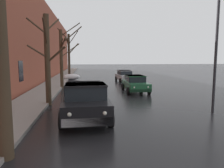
% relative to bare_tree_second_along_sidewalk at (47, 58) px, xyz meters
% --- Properties ---
extents(left_sidewalk_slab, '(2.52, 80.00, 0.15)m').
position_rel_bare_tree_second_along_sidewalk_xyz_m(left_sidewalk_slab, '(-1.26, 7.35, -2.81)').
color(left_sidewalk_slab, gray).
rests_on(left_sidewalk_slab, ground).
extents(brick_townhouse_facade, '(0.63, 80.00, 10.09)m').
position_rel_bare_tree_second_along_sidewalk_xyz_m(brick_townhouse_facade, '(-3.02, 7.34, 2.15)').
color(brick_townhouse_facade, '#9E4C38').
rests_on(brick_townhouse_facade, ground).
extents(snow_bank_near_corner_left, '(2.22, 1.00, 0.79)m').
position_rel_bare_tree_second_along_sidewalk_xyz_m(snow_bank_near_corner_left, '(0.33, 15.66, -2.50)').
color(snow_bank_near_corner_left, white).
rests_on(snow_bank_near_corner_left, ground).
extents(bare_tree_second_along_sidewalk, '(2.12, 3.34, 5.47)m').
position_rel_bare_tree_second_along_sidewalk_xyz_m(bare_tree_second_along_sidewalk, '(0.00, 0.00, 0.00)').
color(bare_tree_second_along_sidewalk, '#423323').
rests_on(bare_tree_second_along_sidewalk, ground).
extents(bare_tree_mid_block, '(2.16, 2.19, 6.15)m').
position_rel_bare_tree_second_along_sidewalk_xyz_m(bare_tree_mid_block, '(0.08, 7.51, 0.15)').
color(bare_tree_mid_block, '#423323').
rests_on(bare_tree_mid_block, ground).
extents(bare_tree_far_down_block, '(2.94, 2.80, 7.03)m').
position_rel_bare_tree_second_along_sidewalk_xyz_m(bare_tree_far_down_block, '(-0.00, 17.22, 0.52)').
color(bare_tree_far_down_block, '#382B1E').
rests_on(bare_tree_far_down_block, ground).
extents(pickup_truck_black_approaching_near_lane, '(2.34, 5.08, 1.76)m').
position_rel_bare_tree_second_along_sidewalk_xyz_m(pickup_truck_black_approaching_near_lane, '(2.25, -3.35, -2.01)').
color(pickup_truck_black_approaching_near_lane, black).
rests_on(pickup_truck_black_approaching_near_lane, ground).
extents(sedan_green_parked_kerbside_close, '(1.90, 4.11, 1.42)m').
position_rel_bare_tree_second_along_sidewalk_xyz_m(sedan_green_parked_kerbside_close, '(6.46, 4.41, -2.13)').
color(sedan_green_parked_kerbside_close, '#1E5633').
rests_on(sedan_green_parked_kerbside_close, ground).
extents(sedan_silver_parked_kerbside_mid, '(2.02, 4.01, 1.42)m').
position_rel_bare_tree_second_along_sidewalk_xyz_m(sedan_silver_parked_kerbside_mid, '(6.98, 12.20, -2.14)').
color(sedan_silver_parked_kerbside_mid, '#B7B7BC').
rests_on(sedan_silver_parked_kerbside_mid, ground).
extents(street_lamp_post, '(0.44, 0.24, 6.44)m').
position_rel_bare_tree_second_along_sidewalk_xyz_m(street_lamp_post, '(9.01, -2.89, 0.69)').
color(street_lamp_post, '#28282D').
rests_on(street_lamp_post, ground).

